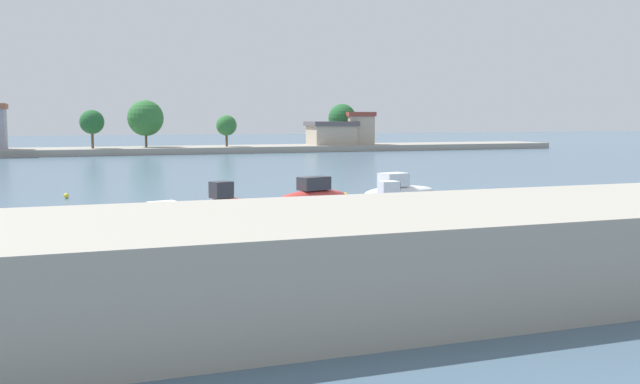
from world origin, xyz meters
name	(u,v)px	position (x,y,z in m)	size (l,w,h in m)	color
ground_plane	(495,232)	(0.00, 0.00, 0.00)	(400.00, 400.00, 0.00)	#476075
moored_boat_0	(167,221)	(-14.11, 5.49, 0.48)	(4.22, 2.18, 1.40)	teal
moored_boat_1	(224,203)	(-10.52, 9.75, 0.66)	(3.43, 2.23, 1.85)	#C63833
moored_boat_2	(313,195)	(-4.56, 12.25, 0.62)	(5.31, 3.17, 1.72)	#C63833
moored_boat_3	(392,198)	(-0.51, 9.79, 0.53)	(3.47, 1.28, 1.55)	#3856A8
moored_boat_4	(399,189)	(2.12, 14.24, 0.54)	(5.89, 3.18, 1.65)	white
mooring_buoy_0	(345,196)	(-1.55, 14.53, 0.22)	(0.43, 0.43, 0.43)	yellow
mooring_buoy_1	(327,230)	(-7.46, 2.04, 0.18)	(0.36, 0.36, 0.36)	white
mooring_buoy_2	(66,196)	(-18.53, 21.23, 0.17)	(0.34, 0.34, 0.34)	yellow
mooring_buoy_3	(305,188)	(-2.17, 20.78, 0.17)	(0.34, 0.34, 0.34)	white
mooring_buoy_4	(483,210)	(3.26, 6.03, 0.13)	(0.26, 0.26, 0.26)	orange
distant_shoreline	(198,140)	(0.16, 78.43, 1.94)	(120.54, 9.93, 7.88)	gray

